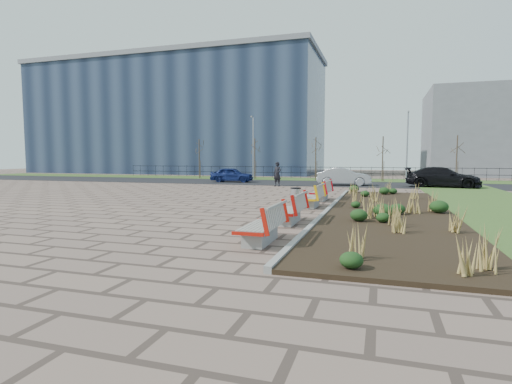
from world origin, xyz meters
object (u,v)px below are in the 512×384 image
(bench_a, at_px, (260,223))
(car_blue, at_px, (232,175))
(lamp_east, at_px, (407,147))
(pedestrian, at_px, (277,174))
(car_silver, at_px, (343,177))
(lamp_west, at_px, (253,148))
(bench_d, at_px, (321,191))
(car_black, at_px, (443,177))
(litter_bin, at_px, (296,198))
(bench_c, at_px, (311,196))
(bench_b, at_px, (288,208))

(bench_a, xyz_separation_m, car_blue, (-9.53, 22.97, 0.15))
(bench_a, height_order, lamp_east, lamp_east)
(bench_a, xyz_separation_m, pedestrian, (-4.53, 19.40, 0.42))
(car_silver, height_order, lamp_east, lamp_east)
(car_silver, bearing_deg, pedestrian, 109.36)
(lamp_west, bearing_deg, bench_d, -61.89)
(pedestrian, bearing_deg, bench_d, -43.28)
(car_black, distance_m, lamp_west, 17.26)
(bench_d, relative_size, car_blue, 0.56)
(car_blue, distance_m, lamp_west, 5.06)
(bench_a, bearing_deg, car_blue, 112.49)
(car_black, relative_size, lamp_west, 0.84)
(litter_bin, bearing_deg, lamp_west, 112.46)
(bench_d, height_order, car_blue, car_blue)
(bench_c, bearing_deg, car_silver, 90.19)
(litter_bin, relative_size, lamp_east, 0.15)
(pedestrian, distance_m, lamp_east, 12.62)
(bench_c, distance_m, pedestrian, 12.61)
(car_silver, bearing_deg, lamp_east, -48.21)
(bench_b, relative_size, car_silver, 0.51)
(car_silver, distance_m, car_black, 7.00)
(bench_b, xyz_separation_m, car_blue, (-9.53, 19.76, 0.15))
(pedestrian, distance_m, car_blue, 6.15)
(bench_d, bearing_deg, lamp_east, 74.94)
(litter_bin, distance_m, lamp_west, 22.34)
(car_silver, xyz_separation_m, lamp_east, (4.86, 5.64, 2.34))
(car_black, height_order, lamp_west, lamp_west)
(bench_a, xyz_separation_m, lamp_west, (-9.00, 27.40, 2.54))
(lamp_east, bearing_deg, bench_a, -100.34)
(lamp_west, bearing_deg, car_blue, -96.85)
(bench_d, bearing_deg, lamp_west, 119.57)
(car_black, bearing_deg, bench_a, 168.30)
(bench_c, xyz_separation_m, car_silver, (0.14, 14.12, 0.20))
(car_blue, bearing_deg, bench_b, -159.69)
(pedestrian, bearing_deg, lamp_east, 59.60)
(car_blue, bearing_deg, bench_a, -162.90)
(bench_d, height_order, lamp_west, lamp_west)
(bench_d, xyz_separation_m, litter_bin, (-0.52, -3.65, -0.06))
(bench_b, height_order, bench_d, same)
(bench_a, height_order, bench_c, same)
(bench_d, relative_size, litter_bin, 2.38)
(bench_b, distance_m, pedestrian, 16.83)
(car_black, bearing_deg, bench_c, 159.61)
(litter_bin, xyz_separation_m, car_silver, (0.66, 14.87, 0.26))
(car_black, bearing_deg, car_silver, 96.19)
(pedestrian, xyz_separation_m, lamp_east, (9.53, 8.00, 2.12))
(lamp_west, height_order, lamp_east, same)
(bench_c, relative_size, lamp_east, 0.35)
(bench_b, bearing_deg, bench_a, -89.93)
(car_silver, relative_size, lamp_east, 0.68)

